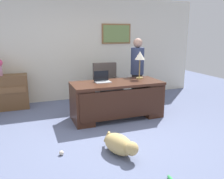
{
  "coord_description": "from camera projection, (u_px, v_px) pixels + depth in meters",
  "views": [
    {
      "loc": [
        -1.33,
        -3.61,
        1.77
      ],
      "look_at": [
        0.13,
        0.3,
        0.75
      ],
      "focal_mm": 37.16,
      "sensor_mm": 36.0,
      "label": 1
    }
  ],
  "objects": [
    {
      "name": "dog_toy_ball",
      "position": [
        61.0,
        153.0,
        3.44
      ],
      "size": [
        0.07,
        0.07,
        0.07
      ],
      "primitive_type": "sphere",
      "color": "beige",
      "rests_on": "ground_plane"
    },
    {
      "name": "desk",
      "position": [
        117.0,
        99.0,
        4.88
      ],
      "size": [
        1.89,
        0.8,
        0.78
      ],
      "color": "#422316",
      "rests_on": "ground_plane"
    },
    {
      "name": "desk_lamp",
      "position": [
        140.0,
        57.0,
        5.09
      ],
      "size": [
        0.22,
        0.22,
        0.6
      ],
      "color": "#9E8447",
      "rests_on": "desk"
    },
    {
      "name": "ground_plane",
      "position": [
        111.0,
        134.0,
        4.15
      ],
      "size": [
        12.0,
        12.0,
        0.0
      ],
      "primitive_type": "plane",
      "color": "slate"
    },
    {
      "name": "back_wall",
      "position": [
        78.0,
        49.0,
        6.2
      ],
      "size": [
        7.0,
        0.16,
        2.7
      ],
      "color": "beige",
      "rests_on": "ground_plane"
    },
    {
      "name": "dog_toy_bone",
      "position": [
        171.0,
        179.0,
        2.84
      ],
      "size": [
        0.08,
        0.17,
        0.05
      ],
      "primitive_type": "ellipsoid",
      "rotation": [
        0.0,
        0.0,
        1.41
      ],
      "color": "green",
      "rests_on": "ground_plane"
    },
    {
      "name": "laptop",
      "position": [
        102.0,
        79.0,
        4.82
      ],
      "size": [
        0.32,
        0.22,
        0.22
      ],
      "color": "#B2B5BA",
      "rests_on": "desk"
    },
    {
      "name": "dog_lying",
      "position": [
        120.0,
        145.0,
        3.44
      ],
      "size": [
        0.47,
        0.7,
        0.3
      ],
      "color": "tan",
      "rests_on": "ground_plane"
    },
    {
      "name": "person_standing",
      "position": [
        137.0,
        72.0,
        5.65
      ],
      "size": [
        0.32,
        0.32,
        1.65
      ],
      "color": "#262323",
      "rests_on": "ground_plane"
    },
    {
      "name": "armchair",
      "position": [
        107.0,
        86.0,
        5.83
      ],
      "size": [
        0.6,
        0.59,
        1.04
      ],
      "color": "#564C47",
      "rests_on": "ground_plane"
    }
  ]
}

